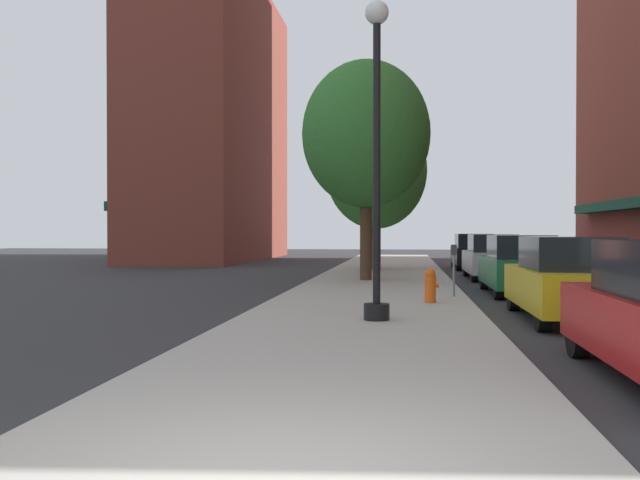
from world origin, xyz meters
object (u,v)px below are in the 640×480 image
object	(u,v)px
parking_meter_near	(454,264)
fire_hydrant	(430,285)
car_black	(473,252)
car_yellow	(568,280)
car_silver	(492,257)
lamppost	(377,154)
tree_near	(376,171)
car_green	(519,266)
tree_mid	(366,135)

from	to	relation	value
parking_meter_near	fire_hydrant	bearing A→B (deg)	-112.21
fire_hydrant	car_black	distance (m)	16.73
fire_hydrant	parking_meter_near	world-z (taller)	parking_meter_near
car_yellow	car_silver	distance (m)	11.66
lamppost	fire_hydrant	bearing A→B (deg)	70.91
lamppost	car_black	bearing A→B (deg)	79.38
fire_hydrant	car_yellow	size ratio (longest dim) A/B	0.18
car_yellow	car_black	size ratio (longest dim) A/B	1.00
car_silver	car_black	bearing A→B (deg)	88.84
tree_near	parking_meter_near	bearing A→B (deg)	-78.41
car_silver	car_black	distance (m)	6.83
car_yellow	car_silver	world-z (taller)	same
fire_hydrant	parking_meter_near	xyz separation A→B (m)	(0.64, 1.57, 0.43)
parking_meter_near	car_silver	xyz separation A→B (m)	(1.95, 8.12, -0.14)
car_silver	car_black	xyz separation A→B (m)	(0.00, 6.83, 0.00)
fire_hydrant	parking_meter_near	bearing A→B (deg)	67.79
car_yellow	car_silver	xyz separation A→B (m)	(0.00, 11.66, 0.00)
fire_hydrant	lamppost	bearing A→B (deg)	-109.09
parking_meter_near	car_green	world-z (taller)	car_green
car_green	lamppost	bearing A→B (deg)	-119.23
car_black	car_silver	bearing A→B (deg)	-91.91
car_silver	car_black	world-z (taller)	same
car_green	car_black	distance (m)	12.88
lamppost	car_green	xyz separation A→B (m)	(3.70, 6.84, -2.39)
fire_hydrant	car_green	world-z (taller)	car_green
tree_near	car_green	size ratio (longest dim) A/B	1.58
parking_meter_near	tree_near	bearing A→B (deg)	101.59
tree_near	tree_mid	size ratio (longest dim) A/B	0.91
car_yellow	tree_near	bearing A→B (deg)	107.01
fire_hydrant	car_green	xyz separation A→B (m)	(2.59, 3.65, 0.29)
tree_mid	car_yellow	bearing A→B (deg)	-63.82
lamppost	car_black	xyz separation A→B (m)	(3.70, 19.71, -2.39)
lamppost	car_green	distance (m)	8.13
tree_near	tree_mid	distance (m)	6.46
fire_hydrant	tree_near	world-z (taller)	tree_near
tree_mid	car_yellow	distance (m)	11.03
fire_hydrant	parking_meter_near	distance (m)	1.75
car_green	fire_hydrant	bearing A→B (deg)	-126.24
car_silver	car_green	bearing A→B (deg)	-91.16
car_silver	car_yellow	bearing A→B (deg)	-91.16
fire_hydrant	car_yellow	world-z (taller)	car_yellow
tree_mid	tree_near	bearing A→B (deg)	89.33
tree_near	lamppost	bearing A→B (deg)	-87.54
tree_near	tree_mid	bearing A→B (deg)	-90.67
tree_near	car_green	bearing A→B (deg)	-66.08
lamppost	car_yellow	distance (m)	4.57
parking_meter_near	tree_near	distance (m)	12.76
lamppost	fire_hydrant	world-z (taller)	lamppost
car_green	car_silver	xyz separation A→B (m)	(0.00, 6.05, 0.00)
fire_hydrant	tree_mid	size ratio (longest dim) A/B	0.11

